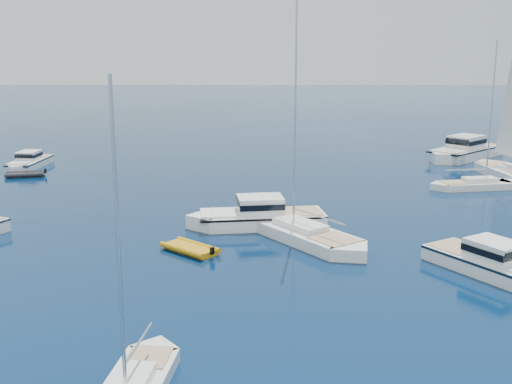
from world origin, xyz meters
TOP-DOWN VIEW (x-y plane):
  - motor_cruiser_right at (11.12, 17.09)m, footprint 7.80×9.86m
  - motor_cruiser_centre at (-2.75, 27.29)m, footprint 11.27×4.79m
  - motor_cruiser_distant at (21.48, 56.38)m, footprint 12.27×11.95m
  - motor_cruiser_horizon at (-27.80, 50.43)m, footprint 3.20×8.79m
  - sailboat_mid_r at (0.51, 23.77)m, footprint 9.80×11.83m
  - sailboat_centre at (17.55, 40.16)m, footprint 9.78×4.05m
  - tender_yellow at (-7.07, 21.29)m, footprint 4.53×4.36m
  - tender_grey_far at (-26.42, 45.42)m, footprint 4.36×3.01m

SIDE VIEW (x-z plane):
  - motor_cruiser_right at x=11.12m, z-range -1.29..1.29m
  - motor_cruiser_centre at x=-2.75m, z-range -1.43..1.43m
  - motor_cruiser_distant at x=21.48m, z-range -1.72..1.72m
  - motor_cruiser_horizon at x=-27.80m, z-range -1.13..1.13m
  - sailboat_mid_r at x=0.51m, z-range -9.04..9.04m
  - sailboat_centre at x=17.55m, z-range -6.98..6.98m
  - tender_yellow at x=-7.07m, z-range -0.47..0.47m
  - tender_grey_far at x=-26.42m, z-range -0.47..0.47m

